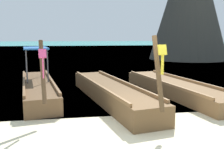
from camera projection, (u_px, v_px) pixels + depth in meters
ground at (131, 129)px, 6.62m from camera, size 120.00×120.00×0.00m
sea_water at (77, 45)px, 66.30m from camera, size 120.00×120.00×0.00m
longtail_boat_pink_ribbon at (38, 87)px, 10.18m from camera, size 2.18×6.66×2.30m
longtail_boat_yellow_ribbon at (110, 92)px, 9.45m from camera, size 2.47×7.09×2.43m
longtail_boat_red_ribbon at (175, 88)px, 10.49m from camera, size 2.51×7.32×2.57m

